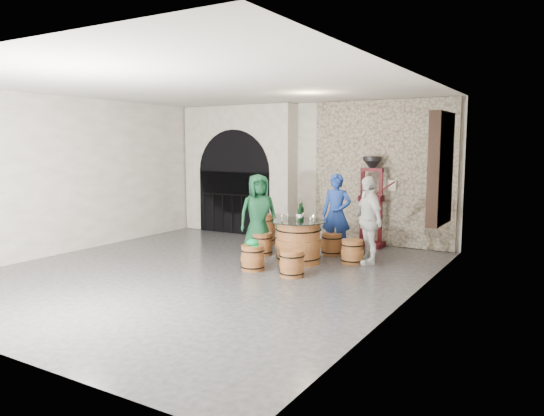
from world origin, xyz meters
The scene contains 30 objects.
ground centered at (0.00, 0.00, 0.00)m, with size 8.00×8.00×0.00m, color #2B2B2E.
wall_back centered at (0.00, 4.00, 1.60)m, with size 8.00×8.00×0.00m, color silver.
wall_left centered at (-3.50, 0.00, 1.60)m, with size 8.00×8.00×0.00m, color silver.
wall_right centered at (3.50, 0.00, 1.60)m, with size 8.00×8.00×0.00m, color silver.
ceiling centered at (0.00, 0.00, 3.20)m, with size 8.00×8.00×0.00m, color beige.
stone_facing_panel centered at (1.80, 3.94, 1.60)m, with size 3.20×0.12×3.18m, color #ADA18A.
arched_opening centered at (-1.90, 3.74, 1.58)m, with size 3.10×0.60×3.19m.
shuttered_window centered at (3.38, 2.40, 1.80)m, with size 0.23×1.10×2.00m.
barrel_table centered at (1.05, 1.42, 0.40)m, with size 1.05×1.05×0.81m.
barrel_stool_left centered at (0.08, 1.68, 0.22)m, with size 0.44×0.44×0.45m.
barrel_stool_far centered at (1.30, 2.40, 0.22)m, with size 0.44×0.44×0.45m.
barrel_stool_right centered at (1.94, 1.91, 0.22)m, with size 0.44×0.44×0.45m.
barrel_stool_near_right centered at (1.43, 0.48, 0.22)m, with size 0.44×0.44×0.45m.
barrel_stool_near_left centered at (0.62, 0.50, 0.22)m, with size 0.44×0.44×0.45m.
green_cap centered at (0.62, 0.50, 0.50)m, with size 0.26×0.22×0.12m.
person_green centered at (-0.02, 1.70, 0.82)m, with size 0.80×0.52×1.64m, color #134427.
person_blue centered at (1.33, 2.53, 0.82)m, with size 0.60×0.39×1.65m, color navy.
person_white centered at (2.19, 2.05, 0.83)m, with size 0.97×0.40×1.65m, color white.
wine_bottle_left centered at (1.07, 1.47, 0.94)m, with size 0.08×0.08×0.32m.
wine_bottle_center centered at (1.10, 1.37, 0.94)m, with size 0.08×0.08×0.32m.
wine_bottle_right centered at (1.02, 1.62, 0.94)m, with size 0.08×0.08×0.32m.
tasting_glass_a centered at (0.73, 1.35, 0.86)m, with size 0.05×0.05×0.10m, color #A97020, non-canonical shape.
tasting_glass_b centered at (1.34, 1.48, 0.86)m, with size 0.05×0.05×0.10m, color #A97020, non-canonical shape.
tasting_glass_c centered at (0.93, 1.59, 0.86)m, with size 0.05×0.05×0.10m, color #A97020, non-canonical shape.
tasting_glass_d centered at (1.23, 1.70, 0.86)m, with size 0.05×0.05×0.10m, color #A97020, non-canonical shape.
tasting_glass_e centered at (1.36, 1.31, 0.86)m, with size 0.05×0.05×0.10m, color #A97020, non-canonical shape.
tasting_glass_f centered at (0.74, 1.55, 0.86)m, with size 0.05×0.05×0.10m, color #A97020, non-canonical shape.
side_barrel centered at (-0.51, 2.72, 0.33)m, with size 0.50×0.50×0.67m.
corking_press centered at (1.67, 3.62, 1.15)m, with size 0.81×0.44×1.98m.
control_box centered at (2.05, 3.86, 1.35)m, with size 0.18×0.10×0.22m, color silver.
Camera 1 is at (5.54, -7.01, 2.22)m, focal length 34.00 mm.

